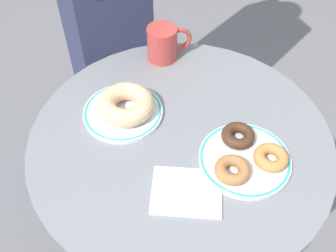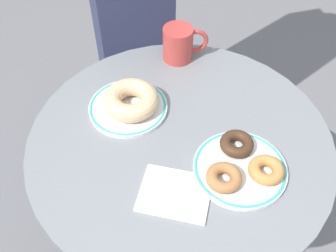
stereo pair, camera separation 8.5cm
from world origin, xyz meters
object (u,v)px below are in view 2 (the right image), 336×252
(donut_old_fashioned, at_px, (266,170))
(cafe_table, at_px, (178,196))
(coffee_mug, at_px, (179,44))
(donut_cinnamon, at_px, (224,177))
(plate_left, at_px, (128,107))
(donut_chocolate, at_px, (237,144))
(plate_right, at_px, (240,168))
(paper_napkin, at_px, (175,193))
(donut_glazed, at_px, (131,100))

(donut_old_fashioned, bearing_deg, cafe_table, 170.06)
(coffee_mug, bearing_deg, donut_cinnamon, -57.30)
(plate_left, height_order, donut_chocolate, donut_chocolate)
(plate_right, height_order, paper_napkin, plate_right)
(donut_old_fashioned, bearing_deg, coffee_mug, 134.90)
(cafe_table, distance_m, donut_cinnamon, 0.31)
(cafe_table, xyz_separation_m, coffee_mug, (-0.10, 0.26, 0.29))
(donut_glazed, bearing_deg, plate_right, -15.03)
(plate_right, bearing_deg, coffee_mug, 129.25)
(coffee_mug, bearing_deg, cafe_table, -69.24)
(donut_glazed, xyz_separation_m, paper_napkin, (0.18, -0.18, -0.03))
(plate_left, bearing_deg, donut_glazed, 3.83)
(cafe_table, height_order, paper_napkin, paper_napkin)
(donut_glazed, height_order, paper_napkin, donut_glazed)
(cafe_table, height_order, donut_glazed, donut_glazed)
(plate_left, height_order, paper_napkin, plate_left)
(donut_cinnamon, height_order, paper_napkin, donut_cinnamon)
(donut_cinnamon, relative_size, coffee_mug, 0.64)
(plate_left, distance_m, donut_chocolate, 0.27)
(donut_old_fashioned, distance_m, coffee_mug, 0.42)
(donut_chocolate, height_order, paper_napkin, donut_chocolate)
(donut_chocolate, bearing_deg, plate_left, 173.97)
(cafe_table, xyz_separation_m, plate_right, (0.14, -0.04, 0.25))
(coffee_mug, bearing_deg, donut_chocolate, -48.55)
(plate_right, xyz_separation_m, donut_old_fashioned, (0.05, 0.00, 0.02))
(plate_right, relative_size, donut_glazed, 1.50)
(donut_chocolate, bearing_deg, paper_napkin, -119.27)
(donut_cinnamon, xyz_separation_m, coffee_mug, (-0.22, 0.34, 0.02))
(plate_left, bearing_deg, donut_chocolate, -6.03)
(donut_old_fashioned, relative_size, coffee_mug, 0.64)
(donut_glazed, relative_size, donut_cinnamon, 1.80)
(paper_napkin, bearing_deg, plate_right, 44.42)
(plate_left, bearing_deg, donut_cinnamon, -24.28)
(plate_right, distance_m, donut_glazed, 0.29)
(donut_chocolate, xyz_separation_m, coffee_mug, (-0.22, 0.25, 0.02))
(cafe_table, relative_size, paper_napkin, 5.21)
(donut_old_fashioned, height_order, donut_chocolate, same)
(plate_right, xyz_separation_m, donut_cinnamon, (-0.02, -0.05, 0.02))
(donut_cinnamon, distance_m, paper_napkin, 0.10)
(plate_left, distance_m, paper_napkin, 0.26)
(donut_chocolate, bearing_deg, cafe_table, -175.63)
(cafe_table, height_order, donut_cinnamon, donut_cinnamon)
(coffee_mug, bearing_deg, paper_napkin, -70.88)
(plate_right, xyz_separation_m, donut_chocolate, (-0.02, 0.05, 0.02))
(donut_cinnamon, bearing_deg, donut_glazed, 154.85)
(donut_cinnamon, bearing_deg, plate_left, 155.72)
(donut_chocolate, bearing_deg, donut_cinnamon, -91.07)
(plate_left, relative_size, donut_chocolate, 2.56)
(donut_glazed, distance_m, donut_cinnamon, 0.28)
(donut_chocolate, xyz_separation_m, paper_napkin, (-0.08, -0.15, -0.02))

